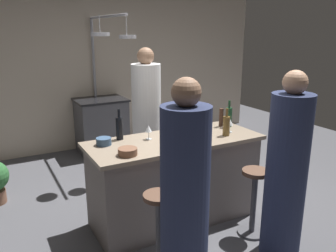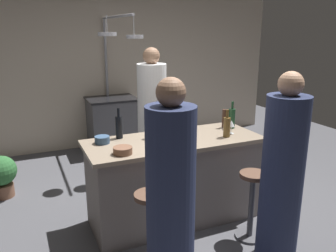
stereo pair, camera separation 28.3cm
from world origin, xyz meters
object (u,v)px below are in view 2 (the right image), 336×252
guest_left (171,203)px  wine_glass_by_chef (148,129)px  stove_range (113,124)px  pepper_mill (224,119)px  bar_stool_left (150,227)px  guest_right (282,178)px  bar_stool_right (252,202)px  wine_bottle_amber (227,127)px  wine_bottle_green (232,118)px  mixing_bowl_blue (102,140)px  wine_bottle_dark (119,127)px  chef (152,121)px  mixing_bowl_ceramic (170,138)px  potted_plant (2,174)px  wine_glass_near_left_guest (231,124)px  mixing_bowl_wooden (123,150)px

guest_left → wine_glass_by_chef: size_ratio=11.49×
stove_range → wine_glass_by_chef: (-0.24, -2.33, 0.56)m
pepper_mill → bar_stool_left: bearing=-146.9°
guest_right → pepper_mill: size_ratio=7.93×
bar_stool_right → wine_glass_by_chef: (-0.78, 0.74, 0.63)m
guest_left → wine_bottle_amber: bearing=39.8°
wine_bottle_green → mixing_bowl_blue: (-1.46, 0.05, -0.08)m
guest_left → bar_stool_right: bearing=20.1°
wine_bottle_dark → wine_glass_by_chef: wine_bottle_dark is taller
wine_bottle_green → wine_glass_by_chef: size_ratio=2.09×
chef → mixing_bowl_blue: (-0.86, -0.87, 0.12)m
wine_glass_by_chef → mixing_bowl_ceramic: wine_glass_by_chef is taller
mixing_bowl_ceramic → guest_right: bearing=-55.7°
guest_right → guest_left: size_ratio=0.99×
stove_range → wine_bottle_amber: bearing=-78.4°
potted_plant → wine_bottle_green: (2.45, -1.19, 0.72)m
chef → guest_right: 2.04m
guest_right → wine_bottle_amber: size_ratio=5.78×
chef → wine_glass_near_left_guest: 1.22m
guest_right → wine_glass_by_chef: 1.36m
bar_stool_right → bar_stool_left: size_ratio=1.00×
chef → mixing_bowl_wooden: (-0.76, -1.24, 0.11)m
wine_bottle_dark → wine_glass_by_chef: bearing=-28.8°
guest_left → mixing_bowl_ceramic: bearing=65.9°
stove_range → mixing_bowl_blue: size_ratio=6.10×
guest_right → mixing_bowl_wooden: size_ratio=9.67×
chef → bar_stool_left: size_ratio=2.59×
guest_left → potted_plant: size_ratio=3.23×
mixing_bowl_wooden → mixing_bowl_blue: (-0.10, 0.37, 0.00)m
guest_left → wine_glass_near_left_guest: guest_left is taller
pepper_mill → wine_glass_by_chef: bearing=-177.1°
guest_left → mixing_bowl_ceramic: 1.03m
wine_glass_near_left_guest → wine_glass_by_chef: bearing=167.8°
mixing_bowl_ceramic → stove_range: bearing=88.4°
wine_bottle_green → wine_bottle_dark: wine_bottle_dark is taller
bar_stool_right → wine_glass_by_chef: bearing=136.5°
stove_range → wine_glass_by_chef: size_ratio=6.10×
wine_bottle_green → mixing_bowl_ceramic: (-0.84, -0.18, -0.08)m
guest_left → wine_bottle_green: bearing=41.5°
bar_stool_left → mixing_bowl_ceramic: size_ratio=3.72×
stove_range → mixing_bowl_blue: (-0.70, -2.29, 0.49)m
chef → bar_stool_right: bearing=-77.3°
chef → wine_bottle_amber: chef is taller
chef → potted_plant: size_ratio=3.39×
chef → mixing_bowl_wooden: bearing=-121.7°
guest_right → mixing_bowl_blue: (-1.25, 1.13, 0.16)m
guest_right → potted_plant: size_ratio=3.20×
stove_range → bar_stool_right: 3.12m
bar_stool_left → wine_bottle_amber: bearing=24.5°
wine_bottle_green → wine_glass_by_chef: bearing=179.7°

